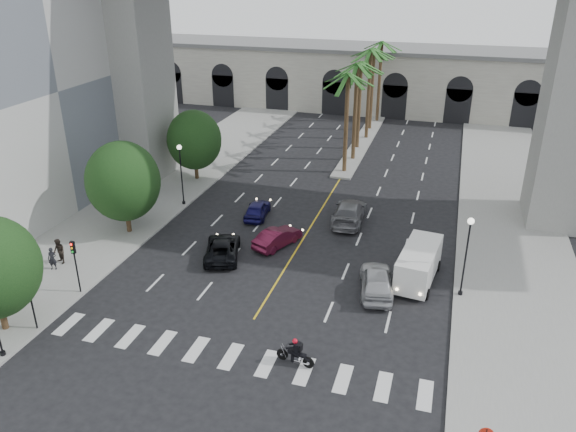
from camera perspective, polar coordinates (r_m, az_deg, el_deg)
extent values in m
plane|color=black|center=(31.62, -4.77, -12.41)|extent=(140.00, 140.00, 0.00)
cube|color=gray|center=(49.41, -14.77, 1.17)|extent=(8.00, 100.00, 0.15)
cube|color=gray|center=(43.09, 22.02, -3.43)|extent=(8.00, 100.00, 0.15)
cube|color=gray|center=(64.94, 7.50, 7.39)|extent=(2.00, 24.00, 0.20)
cube|color=beige|center=(80.39, 9.81, 13.41)|extent=(70.00, 10.00, 8.00)
cube|color=slate|center=(79.71, 10.04, 16.41)|extent=(71.00, 10.50, 0.50)
cube|color=gray|center=(54.13, -15.41, 14.56)|extent=(5.00, 6.00, 20.80)
cylinder|color=#47331E|center=(54.19, 5.92, 9.16)|extent=(0.40, 0.40, 9.50)
cylinder|color=#47331E|center=(57.94, 6.82, 10.28)|extent=(0.40, 0.40, 9.80)
cylinder|color=#47331E|center=(61.88, 7.23, 10.93)|extent=(0.40, 0.40, 9.30)
cylinder|color=#47331E|center=(65.59, 8.18, 12.00)|extent=(0.40, 0.40, 10.10)
cylinder|color=#47331E|center=(69.55, 8.51, 12.48)|extent=(0.40, 0.40, 9.60)
cylinder|color=#47331E|center=(73.36, 9.26, 13.17)|extent=(0.40, 0.40, 9.90)
cylinder|color=#382616|center=(35.33, -27.05, -8.73)|extent=(0.36, 0.36, 2.34)
cylinder|color=#382616|center=(44.10, -15.96, -0.21)|extent=(0.36, 0.36, 2.45)
ellipsoid|color=black|center=(42.99, -16.41, 3.41)|extent=(5.44, 5.44, 5.98)
cylinder|color=#382616|center=(53.79, -9.29, 4.81)|extent=(0.36, 0.36, 2.27)
ellipsoid|color=black|center=(52.94, -9.50, 7.64)|extent=(5.04, 5.04, 5.54)
cylinder|color=black|center=(33.71, -26.96, -12.42)|extent=(0.28, 0.28, 0.36)
cylinder|color=black|center=(48.47, -10.53, 1.27)|extent=(0.28, 0.28, 0.36)
cylinder|color=black|center=(47.59, -10.75, 3.95)|extent=(0.11, 0.11, 5.00)
sphere|color=white|center=(46.78, -11.00, 6.87)|extent=(0.40, 0.40, 0.40)
cylinder|color=black|center=(36.60, 17.08, -7.58)|extent=(0.28, 0.28, 0.36)
cylinder|color=black|center=(35.42, 17.56, -4.25)|extent=(0.11, 0.11, 5.00)
sphere|color=white|center=(34.32, 18.09, -0.50)|extent=(0.40, 0.40, 0.40)
cylinder|color=black|center=(34.26, -24.58, -8.12)|extent=(0.10, 0.10, 3.50)
cube|color=black|center=(33.54, -25.02, -5.95)|extent=(0.25, 0.18, 0.80)
cylinder|color=black|center=(36.84, -20.67, -5.07)|extent=(0.10, 0.10, 3.50)
cube|color=black|center=(36.16, -21.02, -3.00)|extent=(0.25, 0.18, 0.80)
cylinder|color=black|center=(30.03, -0.59, -13.86)|extent=(0.63, 0.21, 0.62)
cylinder|color=black|center=(29.52, 2.08, -14.67)|extent=(0.63, 0.21, 0.62)
cube|color=silver|center=(29.69, 0.83, -14.17)|extent=(0.46, 0.36, 0.27)
cube|color=black|center=(29.57, 0.55, -13.64)|extent=(0.60, 0.32, 0.21)
cube|color=black|center=(29.43, 1.39, -13.96)|extent=(0.50, 0.33, 0.12)
cylinder|color=black|center=(29.57, -0.19, -13.07)|extent=(0.13, 0.57, 0.03)
cube|color=black|center=(29.27, 0.97, -13.22)|extent=(0.33, 0.44, 0.54)
cube|color=black|center=(29.18, 1.27, -13.23)|extent=(0.20, 0.33, 0.39)
sphere|color=red|center=(29.11, 0.71, -12.59)|extent=(0.27, 0.27, 0.27)
imported|color=#A7A7AB|center=(35.54, 8.99, -6.49)|extent=(2.85, 5.16, 1.66)
imported|color=#501026|center=(40.69, -1.08, -2.20)|extent=(2.92, 4.37, 1.36)
imported|color=black|center=(39.49, -6.68, -3.25)|extent=(3.62, 5.33, 1.36)
imported|color=slate|center=(44.67, 6.23, 0.40)|extent=(2.60, 5.81, 1.65)
imported|color=#110F48|center=(45.34, -3.14, 0.68)|extent=(2.02, 4.12, 1.35)
cube|color=silver|center=(36.99, 13.14, -4.68)|extent=(2.67, 5.66, 2.02)
cube|color=black|center=(34.65, 12.31, -6.24)|extent=(1.89, 0.48, 0.86)
cylinder|color=black|center=(35.97, 10.87, -7.13)|extent=(0.37, 0.74, 0.71)
cylinder|color=black|center=(35.71, 13.88, -7.70)|extent=(0.37, 0.74, 0.71)
cylinder|color=black|center=(39.26, 12.21, -4.39)|extent=(0.37, 0.74, 0.71)
cylinder|color=black|center=(39.01, 14.96, -4.89)|extent=(0.37, 0.74, 0.71)
imported|color=black|center=(40.49, -22.82, -4.02)|extent=(0.66, 0.53, 1.57)
imported|color=black|center=(41.03, -22.24, -3.36)|extent=(1.08, 0.99, 1.79)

